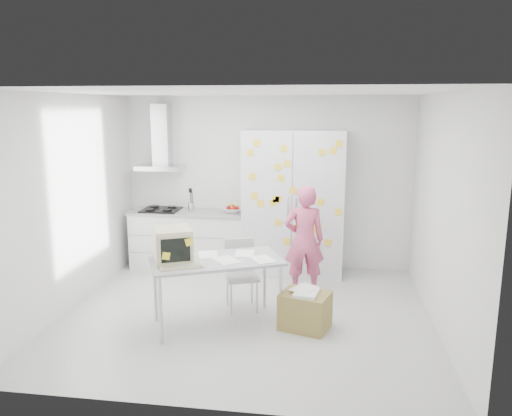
# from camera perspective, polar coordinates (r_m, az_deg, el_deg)

# --- Properties ---
(floor) EXTENTS (4.50, 4.00, 0.02)m
(floor) POSITION_cam_1_polar(r_m,az_deg,el_deg) (6.36, -1.08, -12.14)
(floor) COLOR silver
(floor) RESTS_ON ground
(walls) EXTENTS (4.52, 4.01, 2.70)m
(walls) POSITION_cam_1_polar(r_m,az_deg,el_deg) (6.64, -0.12, 1.21)
(walls) COLOR white
(walls) RESTS_ON ground
(ceiling) EXTENTS (4.50, 4.00, 0.02)m
(ceiling) POSITION_cam_1_polar(r_m,az_deg,el_deg) (5.82, -1.19, 13.10)
(ceiling) COLOR white
(ceiling) RESTS_ON walls
(counter_run) EXTENTS (1.84, 0.63, 1.28)m
(counter_run) POSITION_cam_1_polar(r_m,az_deg,el_deg) (8.02, -7.61, -3.50)
(counter_run) COLOR white
(counter_run) RESTS_ON ground
(range_hood) EXTENTS (0.70, 0.48, 1.01)m
(range_hood) POSITION_cam_1_polar(r_m,az_deg,el_deg) (8.03, -10.76, 7.21)
(range_hood) COLOR silver
(range_hood) RESTS_ON walls
(tall_cabinet) EXTENTS (1.50, 0.68, 2.20)m
(tall_cabinet) POSITION_cam_1_polar(r_m,az_deg,el_deg) (7.57, 4.30, 0.56)
(tall_cabinet) COLOR silver
(tall_cabinet) RESTS_ON ground
(person) EXTENTS (0.61, 0.46, 1.51)m
(person) POSITION_cam_1_polar(r_m,az_deg,el_deg) (6.81, 5.53, -3.69)
(person) COLOR #D1517A
(person) RESTS_ON ground
(desk) EXTENTS (1.67, 1.30, 1.19)m
(desk) POSITION_cam_1_polar(r_m,az_deg,el_deg) (5.77, -7.64, -5.07)
(desk) COLOR #ABAFB6
(desk) RESTS_ON ground
(chair) EXTENTS (0.51, 0.51, 0.88)m
(chair) POSITION_cam_1_polar(r_m,az_deg,el_deg) (6.40, -1.76, -7.06)
(chair) COLOR silver
(chair) RESTS_ON ground
(cardboard_box) EXTENTS (0.64, 0.57, 0.47)m
(cardboard_box) POSITION_cam_1_polar(r_m,az_deg,el_deg) (5.94, 5.63, -11.52)
(cardboard_box) COLOR olive
(cardboard_box) RESTS_ON ground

